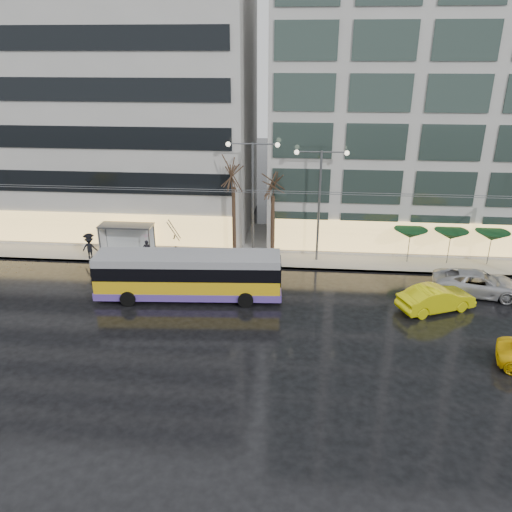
# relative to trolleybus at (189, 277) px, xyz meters

# --- Properties ---
(ground) EXTENTS (140.00, 140.00, 0.00)m
(ground) POSITION_rel_trolleybus_xyz_m (1.59, -3.77, -1.52)
(ground) COLOR black
(ground) RESTS_ON ground
(sidewalk) EXTENTS (80.00, 10.00, 0.15)m
(sidewalk) POSITION_rel_trolleybus_xyz_m (3.59, 10.23, -1.44)
(sidewalk) COLOR gray
(sidewalk) RESTS_ON ground
(kerb) EXTENTS (80.00, 0.10, 0.15)m
(kerb) POSITION_rel_trolleybus_xyz_m (3.59, 5.28, -1.44)
(kerb) COLOR slate
(kerb) RESTS_ON ground
(building_left) EXTENTS (34.00, 14.00, 22.00)m
(building_left) POSITION_rel_trolleybus_xyz_m (-14.41, 15.23, 9.63)
(building_left) COLOR #A6A49F
(building_left) RESTS_ON sidewalk
(building_right) EXTENTS (32.00, 14.00, 25.00)m
(building_right) POSITION_rel_trolleybus_xyz_m (20.59, 15.23, 11.13)
(building_right) COLOR #A6A49F
(building_right) RESTS_ON sidewalk
(trolleybus) EXTENTS (12.24, 4.94, 5.61)m
(trolleybus) POSITION_rel_trolleybus_xyz_m (0.00, 0.00, 0.00)
(trolleybus) COLOR gold
(trolleybus) RESTS_ON ground
(catenary) EXTENTS (42.24, 5.12, 7.00)m
(catenary) POSITION_rel_trolleybus_xyz_m (2.59, 4.16, 2.73)
(catenary) COLOR #595B60
(catenary) RESTS_ON ground
(bus_shelter) EXTENTS (4.20, 1.60, 2.51)m
(bus_shelter) POSITION_rel_trolleybus_xyz_m (-6.80, 6.91, 0.44)
(bus_shelter) COLOR #595B60
(bus_shelter) RESTS_ON sidewalk
(street_lamp_near) EXTENTS (3.96, 0.36, 9.03)m
(street_lamp_near) POSITION_rel_trolleybus_xyz_m (3.59, 7.03, 4.47)
(street_lamp_near) COLOR #595B60
(street_lamp_near) RESTS_ON sidewalk
(street_lamp_far) EXTENTS (3.96, 0.36, 8.53)m
(street_lamp_far) POSITION_rel_trolleybus_xyz_m (8.59, 7.03, 4.20)
(street_lamp_far) COLOR #595B60
(street_lamp_far) RESTS_ON sidewalk
(tree_a) EXTENTS (3.20, 3.20, 8.40)m
(tree_a) POSITION_rel_trolleybus_xyz_m (2.09, 7.23, 5.57)
(tree_a) COLOR black
(tree_a) RESTS_ON sidewalk
(tree_b) EXTENTS (3.20, 3.20, 7.70)m
(tree_b) POSITION_rel_trolleybus_xyz_m (5.09, 7.43, 4.88)
(tree_b) COLOR black
(tree_b) RESTS_ON sidewalk
(parasol_a) EXTENTS (2.50, 2.50, 2.65)m
(parasol_a) POSITION_rel_trolleybus_xyz_m (15.59, 7.23, 0.93)
(parasol_a) COLOR #595B60
(parasol_a) RESTS_ON sidewalk
(parasol_b) EXTENTS (2.50, 2.50, 2.65)m
(parasol_b) POSITION_rel_trolleybus_xyz_m (18.59, 7.23, 0.93)
(parasol_b) COLOR #595B60
(parasol_b) RESTS_ON sidewalk
(parasol_c) EXTENTS (2.50, 2.50, 2.65)m
(parasol_c) POSITION_rel_trolleybus_xyz_m (21.59, 7.23, 0.93)
(parasol_c) COLOR #595B60
(parasol_c) RESTS_ON sidewalk
(taxi_b) EXTENTS (5.21, 3.55, 1.63)m
(taxi_b) POSITION_rel_trolleybus_xyz_m (15.91, -0.34, -0.71)
(taxi_b) COLOR #D9D40B
(taxi_b) RESTS_ON ground
(sedan_silver) EXTENTS (6.12, 3.53, 1.60)m
(sedan_silver) POSITION_rel_trolleybus_xyz_m (19.26, 2.26, -0.72)
(sedan_silver) COLOR #A3A3A7
(sedan_silver) RESTS_ON ground
(pedestrian_a) EXTENTS (1.15, 1.16, 2.19)m
(pedestrian_a) POSITION_rel_trolleybus_xyz_m (-4.53, 5.63, 0.08)
(pedestrian_a) COLOR black
(pedestrian_a) RESTS_ON sidewalk
(pedestrian_b) EXTENTS (1.06, 0.99, 1.74)m
(pedestrian_b) POSITION_rel_trolleybus_xyz_m (-2.94, 8.37, -0.50)
(pedestrian_b) COLOR black
(pedestrian_b) RESTS_ON sidewalk
(pedestrian_c) EXTENTS (1.20, 0.84, 2.11)m
(pedestrian_c) POSITION_rel_trolleybus_xyz_m (-9.09, 5.63, -0.25)
(pedestrian_c) COLOR black
(pedestrian_c) RESTS_ON sidewalk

